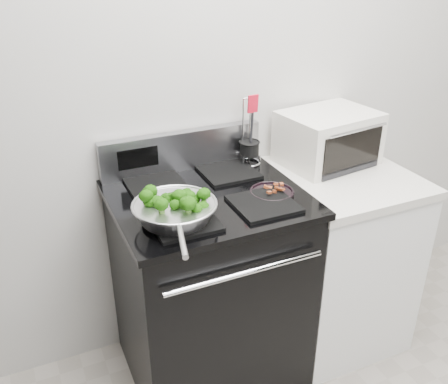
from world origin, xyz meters
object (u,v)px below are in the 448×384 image
skillet (175,210)px  utensil_holder (249,152)px  toaster_oven (328,138)px  bacon_plate (272,190)px  gas_range (209,285)px

skillet → utensil_holder: size_ratio=1.49×
skillet → toaster_oven: (0.89, 0.31, 0.04)m
bacon_plate → utensil_holder: (0.06, 0.32, 0.04)m
gas_range → skillet: (-0.20, -0.16, 0.51)m
skillet → bacon_plate: bearing=21.4°
gas_range → utensil_holder: (0.31, 0.22, 0.52)m
skillet → bacon_plate: size_ratio=2.69×
bacon_plate → utensil_holder: bearing=80.1°
gas_range → toaster_oven: bearing=12.2°
bacon_plate → utensil_holder: 0.33m
utensil_holder → toaster_oven: utensil_holder is taller
skillet → toaster_oven: toaster_oven is taller
skillet → toaster_oven: bearing=32.5°
skillet → toaster_oven: 0.94m
toaster_oven → utensil_holder: bearing=161.3°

